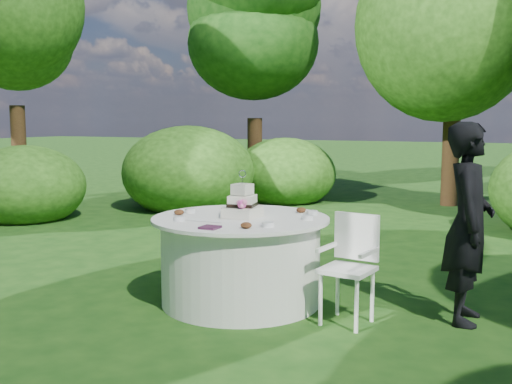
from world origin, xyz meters
TOP-DOWN VIEW (x-y plane):
  - ground at (0.00, 0.00)m, footprint 80.00×80.00m
  - napkins at (0.03, -0.60)m, footprint 0.14×0.14m
  - feather_plume at (-0.24, -0.34)m, footprint 0.48×0.07m
  - guest at (1.86, 0.33)m, footprint 0.43×0.61m
  - table at (0.00, 0.00)m, footprint 1.56×1.56m
  - cake at (0.03, -0.02)m, footprint 0.28×0.30m
  - chair at (1.03, -0.07)m, footprint 0.44×0.43m
  - votives at (0.05, 0.03)m, footprint 1.21×0.93m
  - petal_cups at (0.04, -0.05)m, footprint 1.03×1.02m

SIDE VIEW (x-z plane):
  - ground at x=0.00m, z-range 0.00..0.00m
  - table at x=0.00m, z-range 0.00..0.77m
  - chair at x=1.03m, z-range 0.08..0.95m
  - feather_plume at x=-0.24m, z-range 0.77..0.78m
  - napkins at x=0.03m, z-range 0.77..0.79m
  - votives at x=0.05m, z-range 0.77..0.81m
  - petal_cups at x=0.04m, z-range 0.77..0.82m
  - guest at x=1.86m, z-range 0.00..1.61m
  - cake at x=0.03m, z-range 0.68..1.09m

